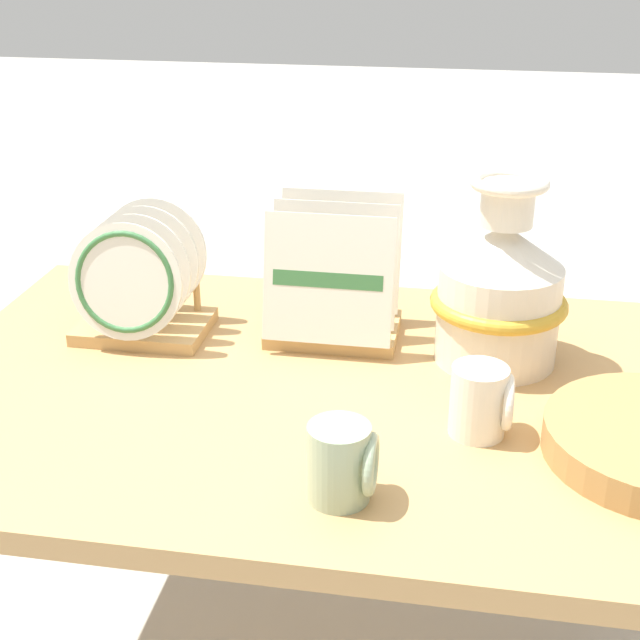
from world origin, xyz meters
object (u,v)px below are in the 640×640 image
dish_rack_square_plates (334,294)px  dish_rack_round_plates (140,291)px  mug_sage_glaze (343,463)px  mug_cream_glaze (482,401)px  ceramic_vase (500,289)px

dish_rack_square_plates → dish_rack_round_plates: bearing=-170.6°
mug_sage_glaze → mug_cream_glaze: size_ratio=1.00×
dish_rack_round_plates → dish_rack_square_plates: dish_rack_square_plates is taller
dish_rack_square_plates → mug_sage_glaze: (0.08, -0.46, -0.03)m
mug_sage_glaze → mug_cream_glaze: (0.17, 0.18, 0.00)m
ceramic_vase → mug_cream_glaze: size_ratio=3.00×
ceramic_vase → dish_rack_round_plates: 0.60m
dish_rack_round_plates → dish_rack_square_plates: (0.32, 0.05, -0.00)m
mug_sage_glaze → ceramic_vase: bearing=65.8°
dish_rack_round_plates → mug_sage_glaze: bearing=-45.0°
ceramic_vase → mug_sage_glaze: 0.46m
dish_rack_round_plates → mug_cream_glaze: 0.62m
mug_sage_glaze → mug_cream_glaze: bearing=47.5°
dish_rack_square_plates → mug_sage_glaze: size_ratio=2.29×
dish_rack_round_plates → mug_sage_glaze: size_ratio=2.15×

